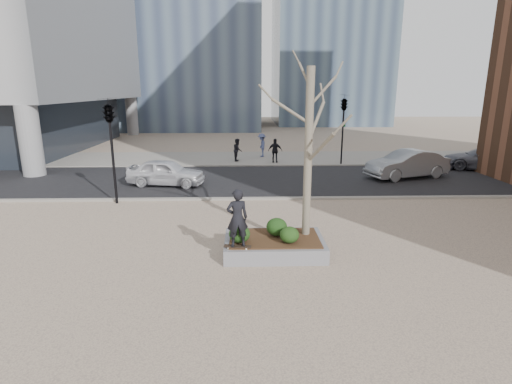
{
  "coord_description": "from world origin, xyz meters",
  "views": [
    {
      "loc": [
        0.13,
        -11.35,
        4.87
      ],
      "look_at": [
        0.5,
        2.0,
        1.4
      ],
      "focal_mm": 28.0,
      "sensor_mm": 36.0,
      "label": 1
    }
  ],
  "objects_px": {
    "skateboard": "(238,247)",
    "police_car": "(166,172)",
    "skateboarder": "(237,218)",
    "planter": "(274,246)"
  },
  "relations": [
    {
      "from": "planter",
      "to": "skateboarder",
      "type": "relative_size",
      "value": 1.79
    },
    {
      "from": "planter",
      "to": "police_car",
      "type": "relative_size",
      "value": 0.76
    },
    {
      "from": "skateboard",
      "to": "police_car",
      "type": "bearing_deg",
      "value": 119.55
    },
    {
      "from": "planter",
      "to": "skateboard",
      "type": "distance_m",
      "value": 1.35
    },
    {
      "from": "skateboard",
      "to": "police_car",
      "type": "relative_size",
      "value": 0.2
    },
    {
      "from": "skateboard",
      "to": "police_car",
      "type": "height_order",
      "value": "police_car"
    },
    {
      "from": "skateboarder",
      "to": "police_car",
      "type": "relative_size",
      "value": 0.42
    },
    {
      "from": "planter",
      "to": "skateboarder",
      "type": "bearing_deg",
      "value": -146.29
    },
    {
      "from": "planter",
      "to": "police_car",
      "type": "bearing_deg",
      "value": 119.13
    },
    {
      "from": "planter",
      "to": "police_car",
      "type": "height_order",
      "value": "police_car"
    }
  ]
}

